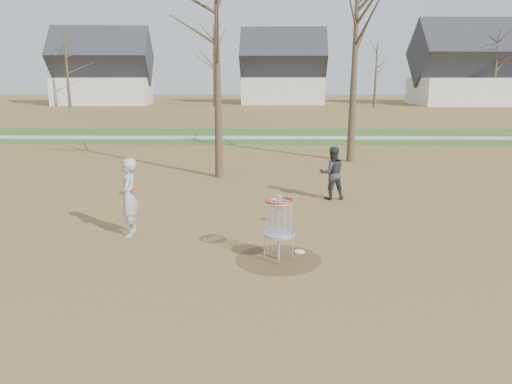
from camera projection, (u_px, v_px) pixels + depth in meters
ground at (279, 259)px, 10.49m from camera, size 160.00×160.00×0.00m
green_band at (269, 136)px, 30.90m from camera, size 160.00×8.00×0.01m
footpath at (270, 138)px, 29.93m from camera, size 160.00×1.50×0.01m
dirt_circle at (279, 259)px, 10.49m from camera, size 1.80×1.80×0.01m
player_standing at (129, 197)px, 11.85m from camera, size 0.52×0.73×1.88m
player_throwing at (332, 173)px, 15.32m from camera, size 0.88×0.73×1.64m
disc_grounded at (300, 252)px, 10.89m from camera, size 0.22×0.22×0.02m
discs_in_play at (227, 193)px, 12.04m from camera, size 4.19×0.93×0.42m
disc_golf_basket at (279, 218)px, 10.28m from camera, size 0.64×0.64×1.35m
bare_trees at (288, 55)px, 44.00m from camera, size 52.62×44.98×9.00m
houses_row at (303, 75)px, 60.69m from camera, size 56.51×10.01×7.26m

